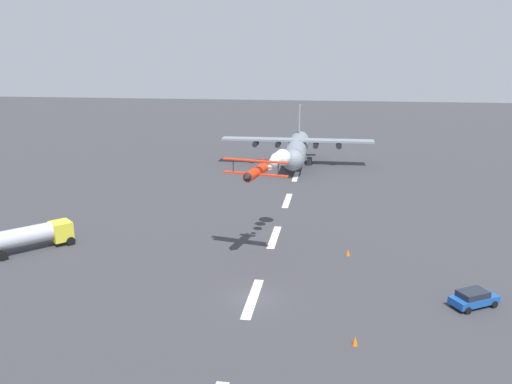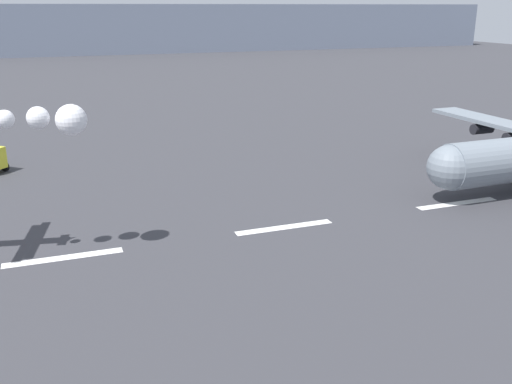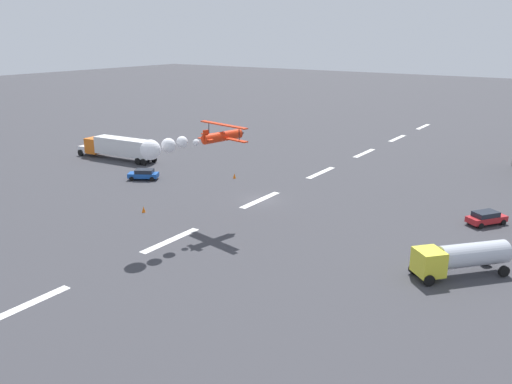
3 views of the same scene
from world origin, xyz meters
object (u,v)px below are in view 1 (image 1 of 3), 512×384
(cargo_transport_plane, at_px, (296,149))
(traffic_cone_near, at_px, (355,341))
(followme_car_yellow, at_px, (474,298))
(traffic_cone_far, at_px, (348,252))
(stunt_biplane_red, at_px, (271,163))
(fuel_tanker_truck, at_px, (34,235))

(cargo_transport_plane, bearing_deg, traffic_cone_near, -171.61)
(followme_car_yellow, bearing_deg, traffic_cone_far, 45.88)
(stunt_biplane_red, height_order, followme_car_yellow, stunt_biplane_red)
(fuel_tanker_truck, distance_m, followme_car_yellow, 46.60)
(stunt_biplane_red, height_order, fuel_tanker_truck, stunt_biplane_red)
(fuel_tanker_truck, relative_size, followme_car_yellow, 1.76)
(fuel_tanker_truck, xyz_separation_m, followme_car_yellow, (-6.72, -46.11, -0.93))
(stunt_biplane_red, bearing_deg, traffic_cone_near, -155.98)
(traffic_cone_near, bearing_deg, cargo_transport_plane, 8.39)
(cargo_transport_plane, xyz_separation_m, fuel_tanker_truck, (-50.80, 25.93, -1.70))
(followme_car_yellow, height_order, traffic_cone_near, followme_car_yellow)
(stunt_biplane_red, bearing_deg, cargo_transport_plane, 0.72)
(traffic_cone_near, bearing_deg, followme_car_yellow, -52.83)
(stunt_biplane_red, xyz_separation_m, fuel_tanker_truck, (-5.72, 26.49, -8.06))
(fuel_tanker_truck, bearing_deg, stunt_biplane_red, -77.83)
(traffic_cone_far, bearing_deg, fuel_tanker_truck, 95.93)
(fuel_tanker_truck, bearing_deg, traffic_cone_far, -84.07)
(cargo_transport_plane, relative_size, fuel_tanker_truck, 3.79)
(fuel_tanker_truck, bearing_deg, followme_car_yellow, -98.29)
(stunt_biplane_red, distance_m, traffic_cone_near, 24.25)
(stunt_biplane_red, bearing_deg, fuel_tanker_truck, 102.17)
(fuel_tanker_truck, height_order, traffic_cone_near, fuel_tanker_truck)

